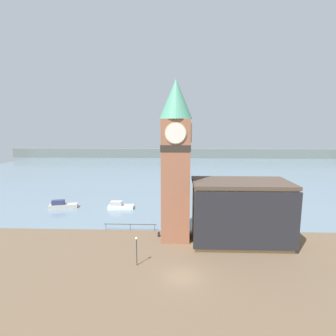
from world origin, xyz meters
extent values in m
plane|color=brown|center=(0.00, 0.00, 0.00)|extent=(160.00, 160.00, 0.00)
cube|color=slate|center=(0.00, 73.12, 0.00)|extent=(160.00, 120.00, 0.00)
cube|color=slate|center=(0.00, 113.12, 2.50)|extent=(180.00, 3.00, 5.00)
cube|color=#333338|center=(-8.22, 12.87, 1.05)|extent=(8.49, 0.08, 0.08)
cylinder|color=#333338|center=(-12.16, 12.87, 0.53)|extent=(0.07, 0.07, 1.05)
cylinder|color=#333338|center=(-8.22, 12.87, 0.53)|extent=(0.07, 0.07, 1.05)
cylinder|color=#333338|center=(-4.27, 12.87, 0.53)|extent=(0.07, 0.07, 1.05)
cube|color=#935B42|center=(-0.95, 10.26, 8.80)|extent=(4.04, 4.04, 17.60)
cube|color=#2D2823|center=(-0.95, 10.26, 13.63)|extent=(4.16, 4.16, 0.90)
cylinder|color=tan|center=(-0.95, 8.18, 15.66)|extent=(2.94, 0.12, 2.94)
cylinder|color=silver|center=(-0.95, 8.09, 15.66)|extent=(2.67, 0.12, 2.67)
cylinder|color=tan|center=(1.13, 10.26, 15.66)|extent=(0.12, 2.94, 2.94)
cylinder|color=silver|center=(1.22, 10.26, 15.66)|extent=(0.12, 2.67, 2.67)
cone|color=#4C9375|center=(-0.95, 10.26, 20.31)|extent=(4.65, 4.65, 5.44)
cube|color=tan|center=(8.29, 9.35, 4.25)|extent=(13.17, 6.93, 8.50)
cube|color=#4C3D33|center=(8.29, 9.35, 8.75)|extent=(13.57, 7.33, 0.50)
cube|color=#232328|center=(8.29, 5.74, 4.42)|extent=(13.67, 0.30, 7.82)
cube|color=silver|center=(-12.15, 24.23, 0.32)|extent=(5.24, 2.43, 0.65)
cube|color=#B2B2B2|center=(-13.07, 24.17, 1.08)|extent=(2.34, 1.62, 0.87)
cube|color=#B7B2A8|center=(-24.02, 24.16, 0.40)|extent=(5.74, 2.97, 0.80)
cube|color=navy|center=(-24.98, 23.92, 1.26)|extent=(2.63, 1.73, 0.92)
cylinder|color=black|center=(-3.47, 10.68, 0.31)|extent=(0.33, 0.33, 0.63)
sphere|color=black|center=(-3.47, 10.68, 0.63)|extent=(0.35, 0.35, 0.35)
cylinder|color=#2D2D33|center=(-5.52, 2.28, 1.66)|extent=(0.10, 0.10, 3.32)
sphere|color=silver|center=(-5.52, 2.28, 3.42)|extent=(0.32, 0.32, 0.32)
camera|label=1|loc=(-0.74, -26.96, 16.52)|focal=28.00mm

